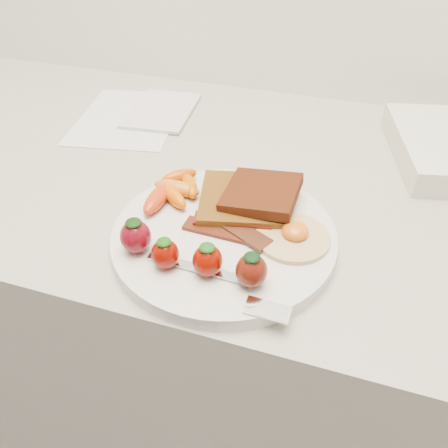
% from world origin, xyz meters
% --- Properties ---
extents(counter, '(2.00, 0.60, 0.90)m').
position_xyz_m(counter, '(0.00, 1.70, 0.45)').
color(counter, gray).
rests_on(counter, ground).
extents(plate, '(0.27, 0.27, 0.02)m').
position_xyz_m(plate, '(0.02, 1.54, 0.91)').
color(plate, silver).
rests_on(plate, counter).
extents(toast_lower, '(0.13, 0.13, 0.01)m').
position_xyz_m(toast_lower, '(0.03, 1.60, 0.93)').
color(toast_lower, '#482A0F').
rests_on(toast_lower, plate).
extents(toast_upper, '(0.09, 0.09, 0.02)m').
position_xyz_m(toast_upper, '(0.05, 1.60, 0.94)').
color(toast_upper, black).
rests_on(toast_upper, toast_lower).
extents(fried_egg, '(0.10, 0.10, 0.02)m').
position_xyz_m(fried_egg, '(0.11, 1.55, 0.92)').
color(fried_egg, beige).
rests_on(fried_egg, plate).
extents(bacon_strips, '(0.11, 0.06, 0.01)m').
position_xyz_m(bacon_strips, '(0.03, 1.54, 0.92)').
color(bacon_strips, black).
rests_on(bacon_strips, plate).
extents(baby_carrots, '(0.07, 0.11, 0.02)m').
position_xyz_m(baby_carrots, '(-0.06, 1.58, 0.93)').
color(baby_carrots, '#D06319').
rests_on(baby_carrots, plate).
extents(strawberries, '(0.17, 0.05, 0.04)m').
position_xyz_m(strawberries, '(0.01, 1.47, 0.94)').
color(strawberries, '#5F0711').
rests_on(strawberries, plate).
extents(fork, '(0.17, 0.05, 0.00)m').
position_xyz_m(fork, '(0.05, 1.45, 0.92)').
color(fork, silver).
rests_on(fork, plate).
extents(paper_sheet, '(0.21, 0.26, 0.00)m').
position_xyz_m(paper_sheet, '(-0.24, 1.80, 0.90)').
color(paper_sheet, silver).
rests_on(paper_sheet, counter).
extents(notepad, '(0.13, 0.17, 0.01)m').
position_xyz_m(notepad, '(-0.19, 1.84, 0.91)').
color(notepad, beige).
rests_on(notepad, paper_sheet).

